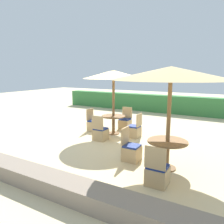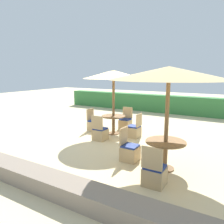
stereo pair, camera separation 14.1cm
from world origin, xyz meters
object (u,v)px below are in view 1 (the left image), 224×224
Objects in this scene: patio_chair_front_right_west at (131,151)px; round_table_center at (113,120)px; patio_chair_center_east at (134,130)px; patio_chair_center_west at (94,125)px; round_table_front_right at (167,147)px; parasol_front_right at (171,73)px; patio_chair_center_south at (100,133)px; patio_chair_front_right_south at (157,174)px; patio_chair_center_north at (125,123)px; parasol_center at (114,75)px.

round_table_center is at bearing -140.35° from patio_chair_front_right_west.
patio_chair_center_west is at bearing 89.47° from patio_chair_center_east.
patio_chair_center_west is at bearing 150.10° from round_table_front_right.
parasol_front_right is 3.70m from patio_chair_center_south.
round_table_front_right is at bearing 87.90° from patio_chair_front_right_west.
patio_chair_front_right_south is at bearing -86.92° from round_table_front_right.
patio_chair_front_right_west is at bearing -50.35° from round_table_center.
patio_chair_front_right_south is 4.89m from patio_chair_center_north.
parasol_front_right is 3.11× the size of patio_chair_center_south.
patio_chair_front_right_south is at bearing 124.44° from patio_chair_center_north.
round_table_front_right is 0.98m from patio_chair_front_right_south.
round_table_front_right is 1.09× the size of patio_chair_center_east.
parasol_front_right reaches higher than patio_chair_center_west.
patio_chair_front_right_west is at bearing 137.93° from patio_chair_front_right_south.
parasol_center is at bearing 88.64° from patio_chair_center_east.
patio_chair_center_west and patio_chair_center_east have the same top height.
patio_chair_center_west is (-0.95, -0.00, -2.09)m from parasol_center.
patio_chair_center_east is at bearing -158.45° from patio_chair_front_right_west.
patio_chair_center_east is at bearing 131.01° from round_table_front_right.
patio_chair_center_west is 1.00× the size of patio_chair_center_north.
parasol_front_right is 3.55m from patio_chair_center_east.
patio_chair_center_west and patio_chair_center_south have the same top height.
patio_chair_front_right_west and patio_chair_center_west have the same top height.
patio_chair_front_right_west is at bearing -158.45° from patio_chair_center_east.
parasol_front_right is at bearing 87.90° from patio_chair_front_right_west.
round_table_center is 1.01× the size of patio_chair_center_south.
patio_chair_front_right_west is 2.25m from patio_chair_center_east.
round_table_front_right is at bearing 60.10° from patio_chair_center_west.
round_table_front_right is 1.07× the size of round_table_center.
patio_chair_center_west is (-3.78, 3.08, 0.00)m from patio_chair_front_right_south.
parasol_center reaches higher than round_table_front_right.
patio_chair_center_south reaches higher than round_table_front_right.
parasol_center is 2.72× the size of patio_chair_center_east.
patio_chair_front_right_south and patio_chair_center_west have the same top height.
round_table_front_right is at bearing 93.08° from patio_chair_front_right_south.
round_table_center is at bearing 0.00° from parasol_center.
patio_chair_center_west is 1.88m from patio_chair_center_east.
patio_chair_front_right_south is 4.87m from patio_chair_center_west.
patio_chair_front_right_south is at bearing 50.85° from patio_chair_center_west.
round_table_center is at bearing 132.51° from patio_chair_front_right_south.
round_table_center is 1.01× the size of patio_chair_center_north.
parasol_center is 2.30m from patio_chair_center_north.
patio_chair_center_west reaches higher than round_table_center.
parasol_front_right is 2.39m from patio_chair_front_right_west.
round_table_center is (-2.77, 2.15, -1.87)m from parasol_front_right.
patio_chair_front_right_south is 1.00× the size of patio_chair_front_right_west.
patio_chair_front_right_south is at bearing -47.49° from parasol_center.
parasol_front_right is at bearing -90.00° from round_table_front_right.
parasol_front_right reaches higher than round_table_center.
patio_chair_center_east is 1.00× the size of patio_chair_center_north.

